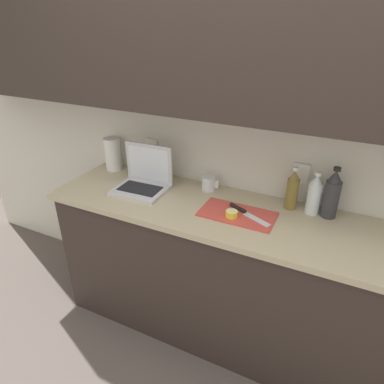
% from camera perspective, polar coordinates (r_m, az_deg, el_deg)
% --- Properties ---
extents(ground_plane, '(12.00, 12.00, 0.00)m').
position_cam_1_polar(ground_plane, '(2.49, 7.99, -22.50)').
color(ground_plane, '#564C47').
rests_on(ground_plane, ground).
extents(wall_back, '(5.20, 0.38, 2.60)m').
position_cam_1_polar(wall_back, '(1.86, 13.44, 16.28)').
color(wall_back, silver).
rests_on(wall_back, ground_plane).
extents(counter_unit, '(2.41, 0.58, 0.92)m').
position_cam_1_polar(counter_unit, '(2.15, 9.40, -14.49)').
color(counter_unit, '#332823').
rests_on(counter_unit, ground_plane).
extents(laptop, '(0.33, 0.27, 0.27)m').
position_cam_1_polar(laptop, '(2.16, -8.06, 2.15)').
color(laptop, silver).
rests_on(laptop, counter_unit).
extents(cutting_board, '(0.41, 0.22, 0.01)m').
position_cam_1_polar(cutting_board, '(1.89, 7.55, -3.67)').
color(cutting_board, '#D1473D').
rests_on(cutting_board, counter_unit).
extents(knife, '(0.26, 0.14, 0.02)m').
position_cam_1_polar(knife, '(1.91, 8.41, -3.09)').
color(knife, silver).
rests_on(knife, cutting_board).
extents(lemon_half_cut, '(0.07, 0.07, 0.04)m').
position_cam_1_polar(lemon_half_cut, '(1.85, 6.62, -3.60)').
color(lemon_half_cut, yellow).
rests_on(lemon_half_cut, cutting_board).
extents(bottle_green_soda, '(0.08, 0.08, 0.29)m').
position_cam_1_polar(bottle_green_soda, '(1.95, 22.28, -0.39)').
color(bottle_green_soda, '#333338').
rests_on(bottle_green_soda, counter_unit).
extents(bottle_oil_tall, '(0.08, 0.08, 0.24)m').
position_cam_1_polar(bottle_oil_tall, '(1.96, 19.73, -0.43)').
color(bottle_oil_tall, silver).
rests_on(bottle_oil_tall, counter_unit).
extents(bottle_water_clear, '(0.07, 0.07, 0.25)m').
position_cam_1_polar(bottle_water_clear, '(1.97, 16.38, 0.33)').
color(bottle_water_clear, olive).
rests_on(bottle_water_clear, counter_unit).
extents(measuring_cup, '(0.11, 0.09, 0.09)m').
position_cam_1_polar(measuring_cup, '(2.13, 2.82, 1.45)').
color(measuring_cup, silver).
rests_on(measuring_cup, counter_unit).
extents(paper_towel_roll, '(0.11, 0.11, 0.23)m').
position_cam_1_polar(paper_towel_roll, '(2.46, -13.01, 6.22)').
color(paper_towel_roll, white).
rests_on(paper_towel_roll, counter_unit).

